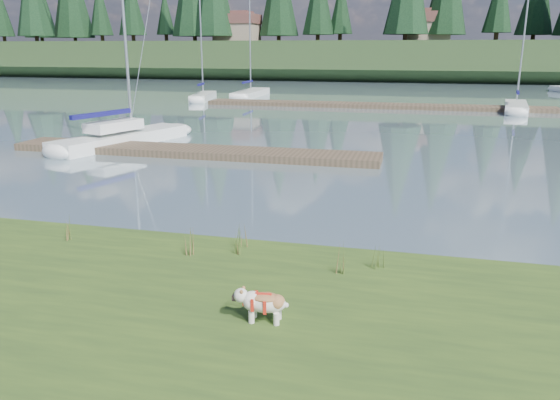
# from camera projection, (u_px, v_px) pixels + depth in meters

# --- Properties ---
(ground) EXTENTS (200.00, 200.00, 0.00)m
(ground) POSITION_uv_depth(u_px,v_px,m) (347.00, 107.00, 41.92)
(ground) COLOR slate
(ground) RESTS_ON ground
(bank) EXTENTS (60.00, 9.00, 0.35)m
(bank) POSITION_uv_depth(u_px,v_px,m) (46.00, 338.00, 8.24)
(bank) COLOR #364F1B
(bank) RESTS_ON ground
(ridge) EXTENTS (200.00, 20.00, 5.00)m
(ridge) POSITION_uv_depth(u_px,v_px,m) (384.00, 61.00, 81.41)
(ridge) COLOR #203218
(ridge) RESTS_ON ground
(bulldog) EXTENTS (0.85, 0.40, 0.51)m
(bulldog) POSITION_uv_depth(u_px,v_px,m) (263.00, 302.00, 8.32)
(bulldog) COLOR silver
(bulldog) RESTS_ON bank
(sailboat_main) EXTENTS (3.96, 8.37, 11.94)m
(sailboat_main) POSITION_uv_depth(u_px,v_px,m) (131.00, 134.00, 25.95)
(sailboat_main) COLOR white
(sailboat_main) RESTS_ON ground
(dock_near) EXTENTS (16.00, 2.00, 0.30)m
(dock_near) POSITION_uv_depth(u_px,v_px,m) (191.00, 151.00, 23.20)
(dock_near) COLOR #4C3D2C
(dock_near) RESTS_ON ground
(dock_far) EXTENTS (26.00, 2.20, 0.30)m
(dock_far) POSITION_uv_depth(u_px,v_px,m) (374.00, 106.00, 41.41)
(dock_far) COLOR #4C3D2C
(dock_far) RESTS_ON ground
(sailboat_bg_0) EXTENTS (2.59, 6.83, 9.87)m
(sailboat_bg_0) POSITION_uv_depth(u_px,v_px,m) (204.00, 96.00, 47.85)
(sailboat_bg_0) COLOR white
(sailboat_bg_0) RESTS_ON ground
(sailboat_bg_1) EXTENTS (1.92, 8.74, 12.90)m
(sailboat_bg_1) POSITION_uv_depth(u_px,v_px,m) (253.00, 92.00, 51.36)
(sailboat_bg_1) COLOR white
(sailboat_bg_1) RESTS_ON ground
(sailboat_bg_3) EXTENTS (2.39, 7.44, 10.83)m
(sailboat_bg_3) POSITION_uv_depth(u_px,v_px,m) (516.00, 106.00, 39.61)
(sailboat_bg_3) COLOR white
(sailboat_bg_3) RESTS_ON ground
(weed_0) EXTENTS (0.17, 0.14, 0.56)m
(weed_0) POSITION_uv_depth(u_px,v_px,m) (191.00, 244.00, 11.02)
(weed_0) COLOR #475B23
(weed_0) RESTS_ON bank
(weed_1) EXTENTS (0.17, 0.14, 0.55)m
(weed_1) POSITION_uv_depth(u_px,v_px,m) (242.00, 237.00, 11.43)
(weed_1) COLOR #475B23
(weed_1) RESTS_ON bank
(weed_2) EXTENTS (0.17, 0.14, 0.60)m
(weed_2) POSITION_uv_depth(u_px,v_px,m) (342.00, 261.00, 10.09)
(weed_2) COLOR #475B23
(weed_2) RESTS_ON bank
(weed_3) EXTENTS (0.17, 0.14, 0.61)m
(weed_3) POSITION_uv_depth(u_px,v_px,m) (68.00, 229.00, 11.84)
(weed_3) COLOR #475B23
(weed_3) RESTS_ON bank
(weed_4) EXTENTS (0.17, 0.14, 0.43)m
(weed_4) POSITION_uv_depth(u_px,v_px,m) (236.00, 245.00, 11.08)
(weed_4) COLOR #475B23
(weed_4) RESTS_ON bank
(weed_5) EXTENTS (0.17, 0.14, 0.54)m
(weed_5) POSITION_uv_depth(u_px,v_px,m) (379.00, 257.00, 10.36)
(weed_5) COLOR #475B23
(weed_5) RESTS_ON bank
(mud_lip) EXTENTS (60.00, 0.50, 0.14)m
(mud_lip) POSITION_uv_depth(u_px,v_px,m) (171.00, 246.00, 12.38)
(mud_lip) COLOR #33281C
(mud_lip) RESTS_ON ground
(conifer_1) EXTENTS (4.40, 4.40, 11.30)m
(conifer_1) POSITION_uv_depth(u_px,v_px,m) (131.00, 2.00, 86.51)
(conifer_1) COLOR #382619
(conifer_1) RESTS_ON ridge
(house_0) EXTENTS (6.30, 5.30, 4.65)m
(house_0) POSITION_uv_depth(u_px,v_px,m) (237.00, 27.00, 82.45)
(house_0) COLOR gray
(house_0) RESTS_ON ridge
(house_1) EXTENTS (6.30, 5.30, 4.65)m
(house_1) POSITION_uv_depth(u_px,v_px,m) (428.00, 26.00, 76.84)
(house_1) COLOR gray
(house_1) RESTS_ON ridge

